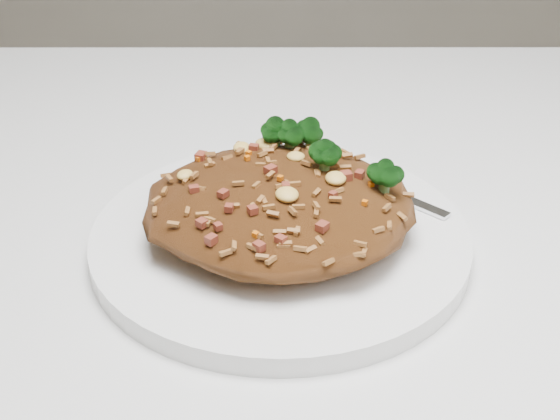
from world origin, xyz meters
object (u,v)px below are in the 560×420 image
object	(u,v)px
dining_table	(258,363)
plate	(280,238)
fried_rice	(281,194)
fork	(361,180)

from	to	relation	value
dining_table	plate	bearing A→B (deg)	40.73
plate	fried_rice	world-z (taller)	fried_rice
plate	fork	xyz separation A→B (m)	(0.06, 0.06, 0.01)
fried_rice	fork	size ratio (longest dim) A/B	1.34
dining_table	fried_rice	size ratio (longest dim) A/B	6.91
plate	fried_rice	bearing A→B (deg)	58.62
plate	dining_table	bearing A→B (deg)	-139.27
dining_table	plate	xyz separation A→B (m)	(0.02, 0.01, 0.10)
dining_table	fork	size ratio (longest dim) A/B	9.27
fried_rice	plate	bearing A→B (deg)	-121.38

